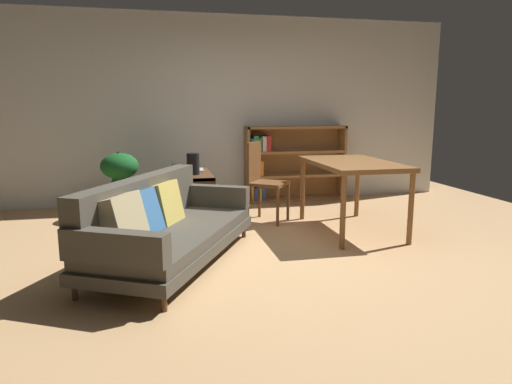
# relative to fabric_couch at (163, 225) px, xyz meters

# --- Properties ---
(ground_plane) EXTENTS (8.16, 8.16, 0.00)m
(ground_plane) POSITION_rel_fabric_couch_xyz_m (1.01, 0.00, -0.36)
(ground_plane) COLOR tan
(back_wall_panel) EXTENTS (6.80, 0.10, 2.70)m
(back_wall_panel) POSITION_rel_fabric_couch_xyz_m (1.01, 2.70, 0.99)
(back_wall_panel) COLOR silver
(back_wall_panel) RESTS_ON ground_plane
(fabric_couch) EXTENTS (1.71, 2.23, 0.77)m
(fabric_couch) POSITION_rel_fabric_couch_xyz_m (0.00, 0.00, 0.00)
(fabric_couch) COLOR #56351E
(fabric_couch) RESTS_ON ground_plane
(media_console) EXTENTS (0.44, 1.03, 0.59)m
(media_console) POSITION_rel_fabric_couch_xyz_m (0.41, 1.67, -0.07)
(media_console) COLOR #56351E
(media_console) RESTS_ON ground_plane
(open_laptop) EXTENTS (0.42, 0.33, 0.10)m
(open_laptop) POSITION_rel_fabric_couch_xyz_m (0.38, 1.84, 0.26)
(open_laptop) COLOR silver
(open_laptop) RESTS_ON media_console
(desk_speaker) EXTENTS (0.15, 0.15, 0.26)m
(desk_speaker) POSITION_rel_fabric_couch_xyz_m (0.40, 1.48, 0.37)
(desk_speaker) COLOR black
(desk_speaker) RESTS_ON media_console
(potted_floor_plant) EXTENTS (0.47, 0.48, 0.85)m
(potted_floor_plant) POSITION_rel_fabric_couch_xyz_m (-0.50, 1.93, 0.17)
(potted_floor_plant) COLOR #9E9389
(potted_floor_plant) RESTS_ON ground_plane
(dining_table) EXTENTS (0.84, 1.39, 0.80)m
(dining_table) POSITION_rel_fabric_couch_xyz_m (2.12, 0.67, 0.36)
(dining_table) COLOR brown
(dining_table) RESTS_ON ground_plane
(dining_chair_near) EXTENTS (0.57, 0.56, 0.98)m
(dining_chair_near) POSITION_rel_fabric_couch_xyz_m (1.23, 1.33, 0.19)
(dining_chair_near) COLOR brown
(dining_chair_near) RESTS_ON ground_plane
(bookshelf) EXTENTS (1.52, 0.30, 1.12)m
(bookshelf) POSITION_rel_fabric_couch_xyz_m (1.92, 2.53, 0.21)
(bookshelf) COLOR olive
(bookshelf) RESTS_ON ground_plane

